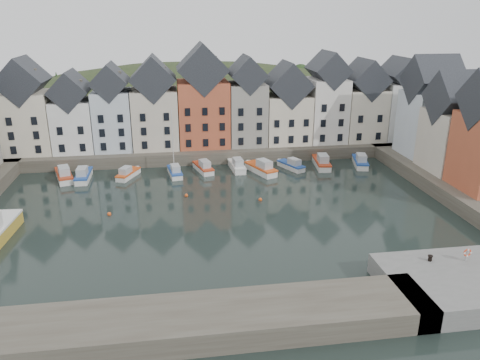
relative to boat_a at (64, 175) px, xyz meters
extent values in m
plane|color=black|center=(22.35, -17.84, -0.76)|extent=(260.00, 260.00, 0.00)
cube|color=#443D34|center=(22.35, 12.16, 0.24)|extent=(90.00, 16.00, 2.00)
cube|color=#443D34|center=(59.35, -14.84, 0.24)|extent=(14.00, 54.00, 2.00)
cube|color=#443D34|center=(12.35, -39.84, 0.24)|extent=(50.00, 6.00, 2.00)
ellipsoid|color=#202F17|center=(22.35, 38.16, -18.76)|extent=(153.60, 70.40, 64.00)
sphere|color=black|center=(8.41, 33.09, 7.94)|extent=(5.77, 5.77, 5.77)
sphere|color=black|center=(47.21, 42.91, 7.35)|extent=(5.27, 5.27, 5.27)
sphere|color=black|center=(54.17, 36.36, 7.12)|extent=(5.07, 5.07, 5.07)
sphere|color=black|center=(36.63, 37.35, 7.05)|extent=(5.01, 5.01, 5.01)
sphere|color=black|center=(-15.32, 38.77, 5.81)|extent=(3.94, 3.94, 3.94)
sphere|color=black|center=(50.68, 42.41, 7.29)|extent=(5.21, 5.21, 5.21)
sphere|color=black|center=(24.34, 40.81, 7.56)|extent=(5.45, 5.45, 5.45)
sphere|color=black|center=(60.15, 30.47, 6.44)|extent=(4.49, 4.49, 4.49)
cube|color=beige|center=(-6.82, 10.16, 6.27)|extent=(7.67, 8.00, 10.07)
cube|color=black|center=(-6.82, 10.16, 13.20)|extent=(7.67, 8.16, 7.67)
cube|color=white|center=(0.45, 10.16, 5.54)|extent=(6.56, 8.00, 8.61)
cube|color=black|center=(0.45, 10.16, 11.47)|extent=(6.56, 8.16, 6.56)
cube|color=silver|center=(6.98, 10.16, 6.24)|extent=(6.20, 8.00, 10.02)
cube|color=black|center=(6.98, 10.16, 12.79)|extent=(6.20, 8.16, 6.20)
cube|color=beige|center=(14.08, 10.16, 6.27)|extent=(7.70, 8.00, 10.08)
cube|color=black|center=(14.08, 10.16, 13.22)|extent=(7.70, 8.16, 7.70)
cube|color=#B75334|center=(22.42, 10.16, 6.88)|extent=(8.69, 8.00, 11.28)
cube|color=black|center=(22.42, 10.16, 14.67)|extent=(8.69, 8.16, 8.69)
cube|color=gray|center=(30.13, 10.16, 6.63)|extent=(6.43, 8.00, 10.78)
cube|color=black|center=(30.13, 10.16, 13.61)|extent=(6.43, 8.16, 6.43)
cube|color=beige|center=(37.43, 10.16, 5.51)|extent=(7.88, 8.00, 8.56)
cube|color=black|center=(37.43, 10.16, 11.74)|extent=(7.88, 8.16, 7.88)
cube|color=silver|center=(44.77, 10.16, 6.87)|extent=(6.50, 8.00, 11.27)
cube|color=black|center=(44.77, 10.16, 14.12)|extent=(6.50, 8.16, 6.50)
cube|color=beige|center=(51.78, 10.16, 5.90)|extent=(7.23, 8.00, 9.32)
cube|color=black|center=(51.78, 10.16, 12.35)|extent=(7.23, 8.16, 7.23)
cube|color=white|center=(58.63, 10.16, 6.39)|extent=(6.18, 8.00, 10.32)
cube|color=black|center=(58.63, 10.16, 13.08)|extent=(6.18, 8.16, 6.18)
cube|color=silver|center=(58.35, -1.58, 6.43)|extent=(7.47, 8.00, 10.38)
cube|color=black|center=(58.35, -1.58, 13.60)|extent=(7.62, 8.00, 8.00)
cube|color=beige|center=(58.35, -9.58, 5.68)|extent=(8.14, 8.00, 8.89)
cube|color=black|center=(58.35, -9.58, 12.10)|extent=(8.30, 8.00, 8.00)
sphere|color=#D24D18|center=(18.35, -9.84, -0.61)|extent=(0.50, 0.50, 0.50)
sphere|color=#D24D18|center=(28.35, -12.84, -0.61)|extent=(0.50, 0.50, 0.50)
sphere|color=#D24D18|center=(8.35, -14.84, -0.61)|extent=(0.50, 0.50, 0.50)
cube|color=silver|center=(-0.06, 0.20, -0.38)|extent=(3.83, 6.85, 1.20)
cube|color=#AD3618|center=(-0.06, 0.20, 0.27)|extent=(3.97, 7.00, 0.27)
cube|color=#A4A8AC|center=(0.23, -0.74, 0.93)|extent=(2.24, 2.96, 1.31)
cube|color=silver|center=(2.96, -0.29, -0.40)|extent=(1.91, 6.19, 1.13)
cube|color=#204596|center=(2.96, -0.29, 0.21)|extent=(2.01, 6.32, 0.26)
cube|color=#A4A8AC|center=(2.96, -1.22, 0.83)|extent=(1.46, 2.48, 1.24)
cube|color=silver|center=(9.70, -0.22, -0.46)|extent=(3.59, 5.46, 0.97)
cube|color=#D24D18|center=(9.70, -0.22, 0.07)|extent=(3.71, 5.59, 0.22)
cube|color=#A4A8AC|center=(9.38, -0.94, 0.60)|extent=(1.98, 2.43, 1.05)
cube|color=silver|center=(16.92, -0.38, -0.45)|extent=(2.38, 5.63, 1.00)
cube|color=#204596|center=(16.92, -0.38, 0.10)|extent=(2.48, 5.75, 0.23)
cube|color=#A4A8AC|center=(17.04, -1.19, 0.64)|extent=(1.56, 2.34, 1.09)
cylinder|color=silver|center=(16.85, 0.16, 4.69)|extent=(0.13, 0.13, 9.99)
cube|color=silver|center=(21.53, 1.03, -0.43)|extent=(3.17, 6.01, 1.06)
cube|color=#AD3618|center=(21.53, 1.03, 0.15)|extent=(3.29, 6.15, 0.24)
cube|color=#A4A8AC|center=(21.75, 0.19, 0.72)|extent=(1.90, 2.57, 1.15)
cube|color=silver|center=(27.07, 1.06, -0.42)|extent=(2.23, 6.09, 1.09)
cube|color=silver|center=(27.07, 1.06, 0.18)|extent=(2.34, 6.21, 0.25)
cube|color=#A4A8AC|center=(27.13, 0.17, 0.78)|extent=(1.57, 2.48, 1.19)
cube|color=silver|center=(30.66, -1.13, -0.38)|extent=(4.37, 6.89, 1.22)
cube|color=#D24D18|center=(30.66, -1.13, 0.29)|extent=(4.52, 7.06, 0.28)
cube|color=#A4A8AC|center=(31.04, -2.05, 0.95)|extent=(2.44, 3.04, 1.33)
cube|color=silver|center=(35.98, 0.14, -0.45)|extent=(3.75, 5.59, 0.99)
cube|color=#204596|center=(35.98, 0.14, 0.09)|extent=(3.88, 5.73, 0.23)
cube|color=#A4A8AC|center=(36.33, -0.59, 0.63)|extent=(2.06, 2.49, 1.08)
cube|color=silver|center=(41.33, 0.53, -0.38)|extent=(2.79, 6.84, 1.22)
cube|color=#AD3618|center=(41.33, 0.53, 0.29)|extent=(2.92, 6.99, 0.28)
cube|color=#A4A8AC|center=(41.21, -0.46, 0.95)|extent=(1.86, 2.83, 1.33)
cube|color=silver|center=(47.99, 0.18, -0.40)|extent=(3.30, 6.48, 1.14)
cube|color=#204596|center=(47.99, 0.18, 0.22)|extent=(3.43, 6.63, 0.26)
cube|color=#A4A8AC|center=(47.77, -0.73, 0.84)|extent=(2.00, 2.76, 1.24)
cylinder|color=black|center=(40.52, -35.06, 1.49)|extent=(0.36, 0.36, 0.50)
cylinder|color=black|center=(40.52, -35.06, 1.76)|extent=(0.48, 0.48, 0.08)
cube|color=gray|center=(43.90, -35.56, 1.79)|extent=(0.10, 0.10, 1.10)
torus|color=red|center=(43.90, -35.61, 2.14)|extent=(0.80, 0.14, 0.80)
camera|label=1|loc=(16.76, -71.33, 23.48)|focal=35.00mm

